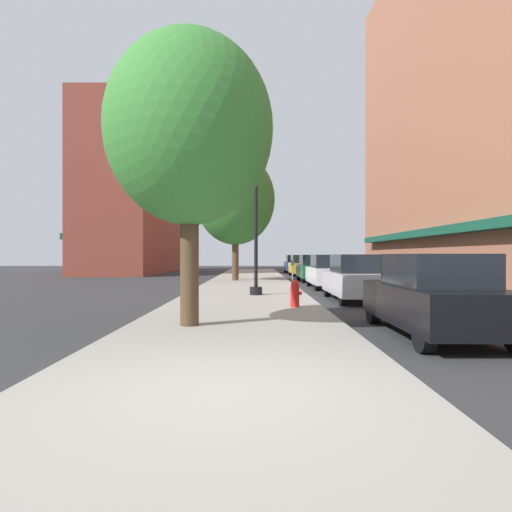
{
  "coord_description": "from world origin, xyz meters",
  "views": [
    {
      "loc": [
        0.42,
        -4.98,
        1.63
      ],
      "look_at": [
        0.35,
        14.89,
        1.6
      ],
      "focal_mm": 31.14,
      "sensor_mm": 36.0,
      "label": 1
    }
  ],
  "objects_px": {
    "fire_hydrant": "(297,293)",
    "car_silver": "(358,278)",
    "car_green": "(315,268)",
    "lamppost": "(257,214)",
    "car_white": "(330,272)",
    "tree_near": "(191,130)",
    "car_black": "(435,296)",
    "car_blue": "(297,264)",
    "tree_mid": "(237,200)",
    "parking_meter_near": "(294,271)",
    "car_yellow": "(303,266)"
  },
  "relations": [
    {
      "from": "fire_hydrant",
      "to": "car_black",
      "type": "bearing_deg",
      "value": -58.77
    },
    {
      "from": "lamppost",
      "to": "car_green",
      "type": "distance_m",
      "value": 11.58
    },
    {
      "from": "fire_hydrant",
      "to": "car_silver",
      "type": "relative_size",
      "value": 0.18
    },
    {
      "from": "lamppost",
      "to": "tree_near",
      "type": "distance_m",
      "value": 7.6
    },
    {
      "from": "car_white",
      "to": "tree_near",
      "type": "bearing_deg",
      "value": -113.06
    },
    {
      "from": "car_white",
      "to": "car_green",
      "type": "distance_m",
      "value": 5.87
    },
    {
      "from": "lamppost",
      "to": "car_white",
      "type": "bearing_deg",
      "value": 53.67
    },
    {
      "from": "fire_hydrant",
      "to": "car_blue",
      "type": "xyz_separation_m",
      "value": [
        2.44,
        27.54,
        0.29
      ]
    },
    {
      "from": "parking_meter_near",
      "to": "car_silver",
      "type": "distance_m",
      "value": 4.42
    },
    {
      "from": "tree_mid",
      "to": "car_white",
      "type": "height_order",
      "value": "tree_mid"
    },
    {
      "from": "lamppost",
      "to": "car_blue",
      "type": "distance_m",
      "value": 23.97
    },
    {
      "from": "parking_meter_near",
      "to": "car_green",
      "type": "distance_m",
      "value": 8.13
    },
    {
      "from": "fire_hydrant",
      "to": "car_blue",
      "type": "distance_m",
      "value": 27.65
    },
    {
      "from": "car_green",
      "to": "lamppost",
      "type": "bearing_deg",
      "value": -108.42
    },
    {
      "from": "lamppost",
      "to": "parking_meter_near",
      "type": "relative_size",
      "value": 4.5
    },
    {
      "from": "tree_near",
      "to": "parking_meter_near",
      "type": "bearing_deg",
      "value": 73.3
    },
    {
      "from": "car_green",
      "to": "car_yellow",
      "type": "relative_size",
      "value": 1.0
    },
    {
      "from": "tree_near",
      "to": "tree_mid",
      "type": "relative_size",
      "value": 0.83
    },
    {
      "from": "tree_near",
      "to": "car_white",
      "type": "height_order",
      "value": "tree_near"
    },
    {
      "from": "tree_mid",
      "to": "fire_hydrant",
      "type": "bearing_deg",
      "value": -80.18
    },
    {
      "from": "tree_near",
      "to": "car_yellow",
      "type": "xyz_separation_m",
      "value": [
        5.02,
        25.09,
        -3.53
      ]
    },
    {
      "from": "fire_hydrant",
      "to": "car_blue",
      "type": "bearing_deg",
      "value": 84.93
    },
    {
      "from": "parking_meter_near",
      "to": "car_green",
      "type": "xyz_separation_m",
      "value": [
        1.95,
        7.89,
        -0.14
      ]
    },
    {
      "from": "lamppost",
      "to": "tree_mid",
      "type": "relative_size",
      "value": 0.77
    },
    {
      "from": "car_blue",
      "to": "car_white",
      "type": "bearing_deg",
      "value": -88.76
    },
    {
      "from": "fire_hydrant",
      "to": "car_black",
      "type": "xyz_separation_m",
      "value": [
        2.44,
        -4.03,
        0.29
      ]
    },
    {
      "from": "tree_near",
      "to": "car_black",
      "type": "relative_size",
      "value": 1.47
    },
    {
      "from": "tree_near",
      "to": "car_green",
      "type": "xyz_separation_m",
      "value": [
        5.02,
        18.12,
        -3.53
      ]
    },
    {
      "from": "car_black",
      "to": "tree_mid",
      "type": "bearing_deg",
      "value": 105.17
    },
    {
      "from": "car_white",
      "to": "car_blue",
      "type": "height_order",
      "value": "same"
    },
    {
      "from": "lamppost",
      "to": "car_white",
      "type": "xyz_separation_m",
      "value": [
        3.59,
        4.88,
        -2.39
      ]
    },
    {
      "from": "tree_mid",
      "to": "car_white",
      "type": "relative_size",
      "value": 1.78
    },
    {
      "from": "car_black",
      "to": "car_blue",
      "type": "bearing_deg",
      "value": 90.01
    },
    {
      "from": "tree_near",
      "to": "car_green",
      "type": "height_order",
      "value": "tree_near"
    },
    {
      "from": "lamppost",
      "to": "parking_meter_near",
      "type": "height_order",
      "value": "lamppost"
    },
    {
      "from": "lamppost",
      "to": "car_silver",
      "type": "bearing_deg",
      "value": -17.15
    },
    {
      "from": "tree_near",
      "to": "car_black",
      "type": "distance_m",
      "value": 6.17
    },
    {
      "from": "car_black",
      "to": "car_blue",
      "type": "distance_m",
      "value": 31.57
    },
    {
      "from": "car_blue",
      "to": "parking_meter_near",
      "type": "bearing_deg",
      "value": -94.13
    },
    {
      "from": "lamppost",
      "to": "tree_near",
      "type": "relative_size",
      "value": 0.93
    },
    {
      "from": "lamppost",
      "to": "tree_near",
      "type": "height_order",
      "value": "tree_near"
    },
    {
      "from": "car_yellow",
      "to": "lamppost",
      "type": "bearing_deg",
      "value": -99.98
    },
    {
      "from": "car_silver",
      "to": "car_green",
      "type": "xyz_separation_m",
      "value": [
        0.0,
        11.85,
        0.0
      ]
    },
    {
      "from": "lamppost",
      "to": "car_white",
      "type": "relative_size",
      "value": 1.37
    },
    {
      "from": "car_green",
      "to": "car_blue",
      "type": "bearing_deg",
      "value": 90.03
    },
    {
      "from": "car_black",
      "to": "car_green",
      "type": "relative_size",
      "value": 1.0
    },
    {
      "from": "parking_meter_near",
      "to": "tree_mid",
      "type": "bearing_deg",
      "value": 112.39
    },
    {
      "from": "fire_hydrant",
      "to": "car_yellow",
      "type": "height_order",
      "value": "car_yellow"
    },
    {
      "from": "lamppost",
      "to": "fire_hydrant",
      "type": "distance_m",
      "value": 4.92
    },
    {
      "from": "tree_near",
      "to": "car_green",
      "type": "distance_m",
      "value": 19.13
    }
  ]
}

